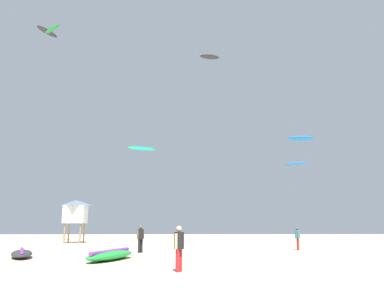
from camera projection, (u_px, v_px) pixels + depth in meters
name	position (u px, v px, depth m)	size (l,w,h in m)	color
ground_plane	(211.00, 286.00, 11.52)	(120.00, 120.00, 0.00)	beige
person_foreground	(179.00, 245.00, 15.19)	(0.39, 0.52, 1.74)	#B21E23
person_midground	(141.00, 237.00, 25.24)	(0.44, 0.44, 1.73)	black
person_left	(298.00, 236.00, 27.91)	(0.36, 0.53, 1.61)	#B21E23
kite_grounded_near	(22.00, 253.00, 21.34)	(2.46, 4.06, 0.47)	#2D2D33
kite_grounded_mid	(110.00, 255.00, 19.82)	(2.53, 4.66, 0.55)	green
lifeguard_tower	(76.00, 211.00, 38.28)	(2.30, 2.30, 4.15)	#8C704C
kite_aloft_0	(142.00, 149.00, 39.53)	(2.96, 1.94, 0.63)	#19B29E
kite_aloft_1	(296.00, 164.00, 53.78)	(2.97, 3.30, 0.40)	blue
kite_aloft_2	(47.00, 32.00, 45.01)	(2.13, 3.17, 0.35)	#2D2D33
kite_aloft_3	(52.00, 29.00, 38.66)	(2.47, 2.52, 0.58)	green
kite_aloft_4	(301.00, 138.00, 50.31)	(3.54, 1.16, 0.71)	blue
kite_aloft_5	(210.00, 57.00, 44.12)	(2.40, 1.11, 0.52)	#2D2D33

